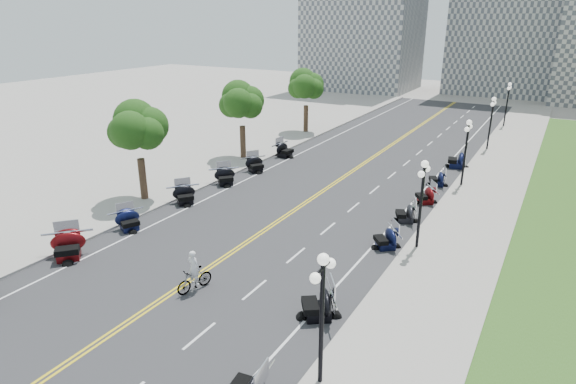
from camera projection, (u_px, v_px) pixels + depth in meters
The scene contains 47 objects.
ground at pixel (247, 242), 27.35m from camera, with size 160.00×160.00×0.00m, color gray.
road at pixel (324, 190), 35.49m from camera, with size 16.00×90.00×0.01m, color #333335.
centerline_yellow_a at pixel (322, 190), 35.54m from camera, with size 0.12×90.00×0.00m, color yellow.
centerline_yellow_b at pixel (325, 191), 35.43m from camera, with size 0.12×90.00×0.00m, color yellow.
edge_line_north at pixel (409, 206), 32.49m from camera, with size 0.12×90.00×0.00m, color white.
edge_line_south at pixel (252, 177), 38.49m from camera, with size 0.12×90.00×0.00m, color white.
lane_dash_4 at pixel (200, 336), 19.34m from camera, with size 0.12×2.00×0.00m, color white.
lane_dash_5 at pixel (255, 290), 22.59m from camera, with size 0.12×2.00×0.00m, color white.
lane_dash_6 at pixel (296, 255), 25.85m from camera, with size 0.12×2.00×0.00m, color white.
lane_dash_7 at pixel (328, 229), 29.11m from camera, with size 0.12×2.00×0.00m, color white.
lane_dash_8 at pixel (354, 207), 32.36m from camera, with size 0.12×2.00×0.00m, color white.
lane_dash_9 at pixel (374, 190), 35.62m from camera, with size 0.12×2.00×0.00m, color white.
lane_dash_10 at pixel (392, 175), 38.87m from camera, with size 0.12×2.00×0.00m, color white.
lane_dash_11 at pixel (407, 163), 42.13m from camera, with size 0.12×2.00×0.00m, color white.
lane_dash_12 at pixel (419, 152), 45.38m from camera, with size 0.12×2.00×0.00m, color white.
lane_dash_13 at pixel (430, 143), 48.64m from camera, with size 0.12×2.00×0.00m, color white.
lane_dash_14 at pixel (440, 135), 51.90m from camera, with size 0.12×2.00×0.00m, color white.
lane_dash_15 at pixel (448, 128), 55.15m from camera, with size 0.12×2.00×0.00m, color white.
lane_dash_16 at pixel (455, 122), 58.41m from camera, with size 0.12×2.00×0.00m, color white.
lane_dash_17 at pixel (462, 117), 61.66m from camera, with size 0.12×2.00×0.00m, color white.
lane_dash_18 at pixel (468, 112), 64.92m from camera, with size 0.12×2.00×0.00m, color white.
lane_dash_19 at pixel (474, 107), 68.18m from camera, with size 0.12×2.00×0.00m, color white.
sidewalk_north at pixel (472, 217), 30.55m from camera, with size 5.00×90.00×0.15m, color #9E9991.
sidewalk_south at pixel (211, 169), 40.39m from camera, with size 5.00×90.00×0.15m, color #9E9991.
distant_block_a at pixel (364, 11), 81.79m from camera, with size 18.00×14.00×26.00m, color gray.
street_lamp_1 at pixel (322, 321), 15.92m from camera, with size 0.50×1.20×4.90m, color black, non-canonical shape.
street_lamp_2 at pixel (421, 205), 25.69m from camera, with size 0.50×1.20×4.90m, color black, non-canonical shape.
street_lamp_3 at pixel (465, 153), 35.45m from camera, with size 0.50×1.20×4.90m, color black, non-canonical shape.
street_lamp_4 at pixel (490, 124), 45.22m from camera, with size 0.50×1.20×4.90m, color black, non-canonical shape.
street_lamp_5 at pixel (507, 105), 54.99m from camera, with size 0.50×1.20×4.90m, color black, non-canonical shape.
tree_2 at pixel (138, 134), 32.04m from camera, with size 4.80×4.80×9.20m, color #235619, non-canonical shape.
tree_3 at pixel (242, 106), 41.80m from camera, with size 4.80×4.80×9.20m, color #235619, non-canonical shape.
tree_4 at pixel (306, 89), 51.57m from camera, with size 4.80×4.80×9.20m, color #235619, non-canonical shape.
motorcycle_n_4 at pixel (318, 302), 20.31m from camera, with size 2.08×2.08×1.46m, color black, non-canonical shape.
motorcycle_n_6 at pixel (386, 237), 26.50m from camera, with size 1.80×1.80×1.26m, color black, non-canonical shape.
motorcycle_n_7 at pixel (406, 212), 29.91m from camera, with size 1.81×1.81×1.27m, color black, non-canonical shape.
motorcycle_n_8 at pixel (426, 195), 32.90m from camera, with size 1.79×1.79×1.25m, color #590A0C, non-canonical shape.
motorcycle_n_9 at pixel (437, 178), 36.32m from camera, with size 1.77×1.77×1.24m, color black, non-canonical shape.
motorcycle_n_10 at pixel (457, 159), 40.60m from camera, with size 2.22×2.22×1.56m, color black, non-canonical shape.
motorcycle_s_4 at pixel (67, 245), 25.28m from camera, with size 2.22×2.22×1.55m, color #590A0C, non-canonical shape.
motorcycle_s_5 at pixel (129, 220), 28.75m from camera, with size 1.86×1.86×1.30m, color black, non-canonical shape.
motorcycle_s_6 at pixel (185, 194), 32.78m from camera, with size 1.95×1.95×1.37m, color black, non-canonical shape.
motorcycle_s_7 at pixel (225, 176), 36.50m from camera, with size 1.99×1.99×1.39m, color black, non-canonical shape.
motorcycle_s_8 at pixel (255, 164), 39.59m from camera, with size 1.94×1.94×1.36m, color black, non-canonical shape.
motorcycle_s_9 at pixel (285, 149), 43.75m from camera, with size 2.06×2.06×1.44m, color black, non-canonical shape.
bicycle at pixel (194, 280), 22.38m from camera, with size 0.54×1.90×1.14m, color #A51414.
cyclist_rider at pixel (192, 252), 21.89m from camera, with size 0.62×0.41×1.71m, color white.
Camera 1 is at (14.36, -20.24, 12.09)m, focal length 30.00 mm.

